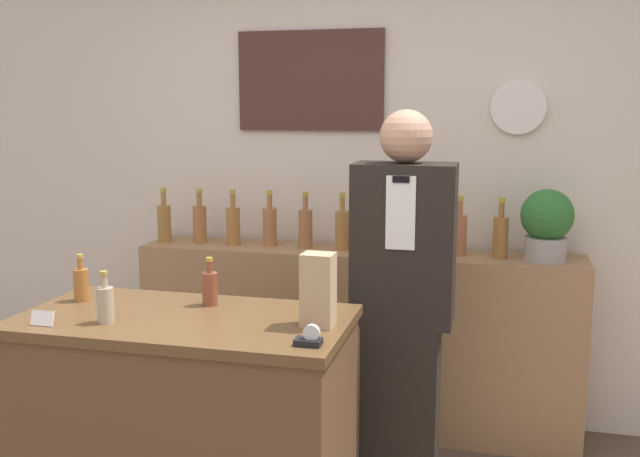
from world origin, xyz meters
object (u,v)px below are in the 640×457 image
shopkeeper (403,308)px  potted_plant (547,223)px  tape_dispenser (309,339)px  paper_bag (318,290)px

shopkeeper → potted_plant: (0.63, 0.61, 0.31)m
shopkeeper → potted_plant: size_ratio=4.82×
tape_dispenser → potted_plant: bearing=60.1°
potted_plant → paper_bag: size_ratio=1.34×
shopkeeper → tape_dispenser: shopkeeper is taller
shopkeeper → tape_dispenser: (-0.20, -0.84, 0.11)m
shopkeeper → paper_bag: bearing=-110.2°
paper_bag → tape_dispenser: paper_bag is taller
potted_plant → tape_dispenser: potted_plant is taller
paper_bag → tape_dispenser: bearing=-83.6°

